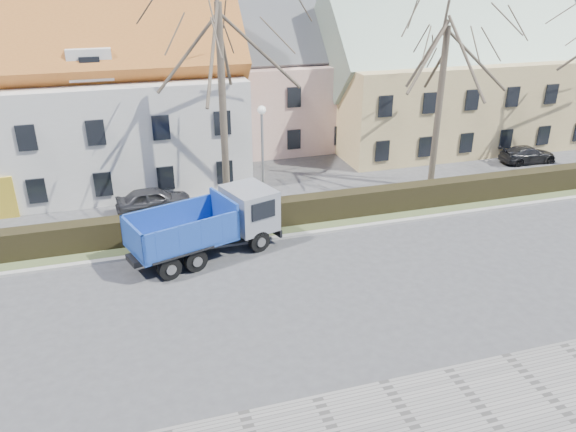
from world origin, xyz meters
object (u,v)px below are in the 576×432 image
object	(u,v)px
cart_frame	(176,254)
parked_car_a	(154,200)
streetlight	(263,164)
dump_truck	(200,228)
parked_car_b	(528,154)

from	to	relation	value
cart_frame	parked_car_a	bearing A→B (deg)	94.70
streetlight	parked_car_a	distance (m)	6.30
dump_truck	streetlight	size ratio (longest dim) A/B	1.17
dump_truck	parked_car_b	size ratio (longest dim) A/B	1.83
dump_truck	cart_frame	world-z (taller)	dump_truck
dump_truck	cart_frame	bearing A→B (deg)	165.22
streetlight	cart_frame	size ratio (longest dim) A/B	8.32
dump_truck	parked_car_a	size ratio (longest dim) A/B	1.79
streetlight	parked_car_b	size ratio (longest dim) A/B	1.57
streetlight	cart_frame	world-z (taller)	streetlight
cart_frame	parked_car_b	xyz separation A→B (m)	(23.57, 6.80, 0.22)
parked_car_a	parked_car_b	distance (m)	24.06
streetlight	cart_frame	xyz separation A→B (m)	(-4.78, -3.15, -2.63)
parked_car_a	parked_car_b	size ratio (longest dim) A/B	1.02
cart_frame	parked_car_a	xyz separation A→B (m)	(-0.47, 5.76, 0.33)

